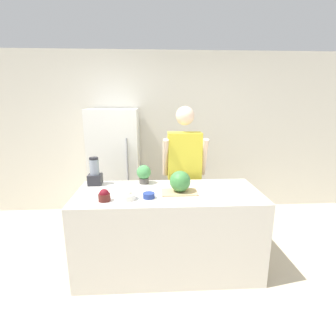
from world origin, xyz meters
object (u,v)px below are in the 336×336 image
object	(u,v)px
bowl_small_blue	(149,196)
blender	(95,174)
bowl_cream	(127,196)
potted_plant	(144,173)
refrigerator	(116,166)
watermelon	(180,181)
bowl_cherries	(104,196)
person	(184,174)

from	to	relation	value
bowl_small_blue	blender	size ratio (longest dim) A/B	0.37
bowl_cream	potted_plant	bearing A→B (deg)	73.32
refrigerator	blender	bearing A→B (deg)	-94.78
watermelon	bowl_cherries	distance (m)	0.78
bowl_cherries	potted_plant	world-z (taller)	potted_plant
watermelon	potted_plant	xyz separation A→B (m)	(-0.39, 0.34, -0.00)
person	bowl_cream	size ratio (longest dim) A/B	10.33
watermelon	bowl_cream	bearing A→B (deg)	-163.20
person	watermelon	xyz separation A→B (m)	(-0.12, -0.66, 0.11)
bowl_cream	blender	world-z (taller)	blender
refrigerator	person	xyz separation A→B (m)	(0.98, -0.72, 0.06)
bowl_cherries	potted_plant	xyz separation A→B (m)	(0.36, 0.53, 0.07)
bowl_cream	bowl_small_blue	size ratio (longest dim) A/B	1.47
watermelon	blender	xyz separation A→B (m)	(-0.95, 0.33, 0.01)
potted_plant	refrigerator	bearing A→B (deg)	114.12
person	bowl_cherries	xyz separation A→B (m)	(-0.87, -0.86, 0.04)
person	bowl_small_blue	world-z (taller)	person
refrigerator	watermelon	distance (m)	1.64
watermelon	potted_plant	distance (m)	0.51
bowl_cherries	blender	size ratio (longest dim) A/B	0.37
watermelon	bowl_small_blue	bearing A→B (deg)	-156.12
person	bowl_small_blue	bearing A→B (deg)	-118.99
potted_plant	person	bearing A→B (deg)	32.82
watermelon	blender	bearing A→B (deg)	160.96
person	blender	distance (m)	1.13
person	watermelon	size ratio (longest dim) A/B	8.08
person	bowl_cream	bearing A→B (deg)	-128.59
refrigerator	bowl_cream	bearing A→B (deg)	-78.28
bowl_cherries	bowl_small_blue	bearing A→B (deg)	6.76
person	refrigerator	bearing A→B (deg)	143.67
bowl_cherries	potted_plant	bearing A→B (deg)	55.52
refrigerator	bowl_cherries	size ratio (longest dim) A/B	14.51
refrigerator	potted_plant	xyz separation A→B (m)	(0.47, -1.05, 0.16)
blender	watermelon	bearing A→B (deg)	-19.04
refrigerator	blender	distance (m)	1.08
bowl_cherries	bowl_small_blue	world-z (taller)	bowl_cherries
person	bowl_cherries	size ratio (longest dim) A/B	14.92
person	bowl_small_blue	distance (m)	0.92
refrigerator	blender	world-z (taller)	refrigerator
blender	potted_plant	size ratio (longest dim) A/B	1.46
refrigerator	bowl_cherries	bearing A→B (deg)	-86.15
bowl_cream	bowl_small_blue	world-z (taller)	bowl_cream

